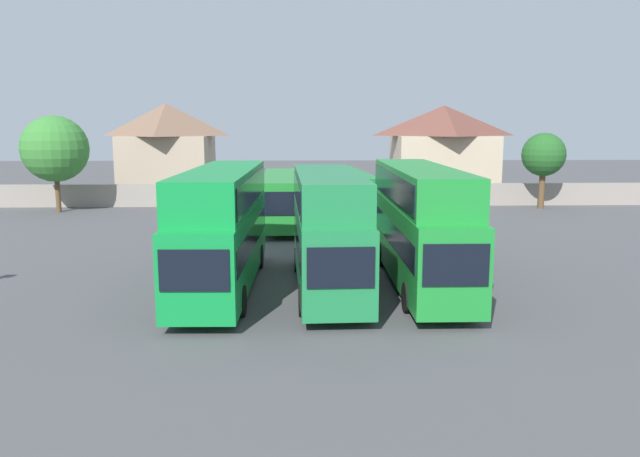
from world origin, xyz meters
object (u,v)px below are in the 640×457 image
house_terrace_centre (443,149)px  tree_left_of_lot (55,149)px  bus_4 (283,197)px  bus_2 (328,225)px  bus_1 (222,222)px  house_terrace_left (167,148)px  bus_3 (420,220)px  tree_behind_wall (544,155)px  bus_5 (345,195)px

house_terrace_centre → tree_left_of_lot: 34.31m
bus_4 → bus_2: bearing=6.6°
bus_1 → house_terrace_left: size_ratio=1.40×
bus_2 → bus_3: 3.89m
house_terrace_centre → tree_behind_wall: 12.58m
bus_1 → house_terrace_centre: (16.81, 34.95, 1.51)m
bus_5 → house_terrace_left: (-15.48, 18.85, 2.33)m
tree_left_of_lot → bus_5: bearing=-17.4°
bus_1 → bus_3: 8.09m
bus_4 → house_terrace_centre: 24.27m
bus_1 → house_terrace_left: house_terrace_left is taller
bus_2 → house_terrace_centre: size_ratio=1.10×
bus_2 → bus_5: (1.83, 16.30, -0.67)m
bus_2 → tree_left_of_lot: tree_left_of_lot is taller
bus_5 → house_terrace_centre: bearing=145.7°
house_terrace_left → house_terrace_centre: size_ratio=0.88×
tree_left_of_lot → tree_behind_wall: tree_left_of_lot is taller
house_terrace_left → tree_behind_wall: (31.55, -11.19, -0.14)m
bus_1 → house_terrace_left: bearing=-163.5°
bus_1 → house_terrace_centre: 38.81m
bus_3 → bus_5: (-2.00, 15.63, -0.76)m
bus_2 → house_terrace_centre: 37.54m
bus_2 → bus_4: bus_2 is taller
bus_2 → tree_behind_wall: (17.90, 23.95, 1.52)m
house_terrace_centre → bus_1: bearing=-115.7°
bus_2 → tree_behind_wall: bearing=141.4°
house_terrace_centre → house_terrace_left: bearing=-179.6°
bus_1 → bus_2: (4.25, -0.39, -0.06)m
bus_5 → tree_behind_wall: tree_behind_wall is taller
bus_5 → tree_behind_wall: bearing=110.6°
tree_left_of_lot → bus_4: bearing=-21.3°
bus_3 → tree_left_of_lot: 32.28m
tree_left_of_lot → tree_behind_wall: size_ratio=1.22×
house_terrace_left → tree_left_of_lot: 13.50m
bus_2 → house_terrace_centre: house_terrace_centre is taller
bus_5 → tree_left_of_lot: bearing=-112.3°
bus_2 → bus_5: bus_2 is taller
bus_2 → house_terrace_left: house_terrace_left is taller
house_terrace_left → tree_behind_wall: size_ratio=1.43×
bus_3 → house_terrace_left: bearing=-153.0°
house_terrace_centre → tree_left_of_lot: size_ratio=1.34×
bus_3 → bus_4: bus_3 is taller
house_terrace_centre → tree_left_of_lot: house_terrace_centre is taller
bus_1 → bus_4: size_ratio=1.00×
bus_3 → tree_left_of_lot: size_ratio=1.65×
bus_4 → house_terrace_centre: bearing=140.9°
bus_1 → tree_behind_wall: (22.16, 23.57, 1.46)m
bus_2 → house_terrace_left: bearing=-160.6°
bus_1 → house_terrace_left: 36.04m
house_terrace_left → tree_left_of_lot: bearing=-115.4°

